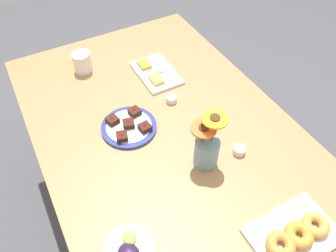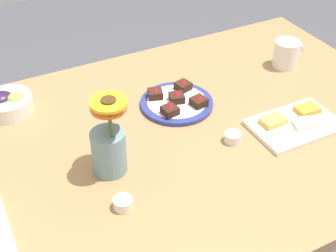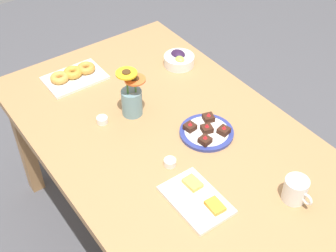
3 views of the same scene
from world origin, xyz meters
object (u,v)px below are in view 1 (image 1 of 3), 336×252
at_px(grape_bowl, 129,251).
at_px(jam_cup_honey, 171,99).
at_px(cheese_platter, 156,72).
at_px(dessert_plate, 129,126).
at_px(dining_table, 168,146).
at_px(croissant_platter, 296,235).
at_px(jam_cup_berry, 239,150).
at_px(flower_vase, 207,149).
at_px(coffee_mug, 82,62).

xyz_separation_m(grape_bowl, jam_cup_honey, (0.53, -0.44, -0.01)).
bearing_deg(cheese_platter, dessert_plate, 135.40).
height_order(dining_table, dessert_plate, dessert_plate).
bearing_deg(dessert_plate, croissant_platter, -158.09).
bearing_deg(jam_cup_berry, flower_vase, 80.17).
relative_size(coffee_mug, grape_bowl, 0.81).
relative_size(cheese_platter, dessert_plate, 1.14).
distance_m(dining_table, flower_vase, 0.26).
bearing_deg(flower_vase, cheese_platter, -7.58).
height_order(dining_table, jam_cup_berry, jam_cup_berry).
bearing_deg(grape_bowl, cheese_platter, -32.27).
bearing_deg(flower_vase, grape_bowl, 115.21).
bearing_deg(dining_table, cheese_platter, -19.42).
height_order(jam_cup_berry, dessert_plate, dessert_plate).
bearing_deg(croissant_platter, grape_bowl, 67.57).
height_order(croissant_platter, dessert_plate, dessert_plate).
xyz_separation_m(grape_bowl, dessert_plate, (0.48, -0.21, -0.02)).
bearing_deg(dessert_plate, cheese_platter, -44.60).
xyz_separation_m(dessert_plate, flower_vase, (-0.29, -0.18, 0.07)).
bearing_deg(cheese_platter, croissant_platter, -178.98).
xyz_separation_m(cheese_platter, jam_cup_berry, (-0.58, -0.07, 0.01)).
bearing_deg(grape_bowl, coffee_mug, -10.40).
bearing_deg(cheese_platter, dining_table, 160.58).
bearing_deg(coffee_mug, cheese_platter, -123.76).
bearing_deg(grape_bowl, flower_vase, -64.79).
bearing_deg(dessert_plate, jam_cup_honey, -76.22).
distance_m(coffee_mug, grape_bowl, 0.95).
distance_m(coffee_mug, croissant_platter, 1.17).
xyz_separation_m(dining_table, dessert_plate, (0.10, 0.13, 0.10)).
relative_size(jam_cup_honey, flower_vase, 0.20).
bearing_deg(flower_vase, dining_table, 14.91).
xyz_separation_m(dining_table, cheese_platter, (0.36, -0.13, 0.10)).
bearing_deg(croissant_platter, jam_cup_berry, -7.76).
bearing_deg(dining_table, jam_cup_berry, -138.99).
relative_size(grape_bowl, jam_cup_berry, 3.15).
distance_m(dining_table, cheese_platter, 0.39).
relative_size(coffee_mug, flower_vase, 0.52).
distance_m(cheese_platter, jam_cup_honey, 0.20).
relative_size(jam_cup_honey, jam_cup_berry, 1.00).
distance_m(croissant_platter, dessert_plate, 0.73).
bearing_deg(coffee_mug, jam_cup_berry, -155.06).
height_order(grape_bowl, jam_cup_berry, grape_bowl).
bearing_deg(jam_cup_berry, dessert_plate, 45.33).
relative_size(cheese_platter, croissant_platter, 0.93).
bearing_deg(jam_cup_honey, coffee_mug, 33.98).
distance_m(coffee_mug, dessert_plate, 0.46).
height_order(coffee_mug, dessert_plate, coffee_mug).
distance_m(dining_table, jam_cup_berry, 0.31).
bearing_deg(dining_table, grape_bowl, 138.23).
height_order(jam_cup_honey, flower_vase, flower_vase).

